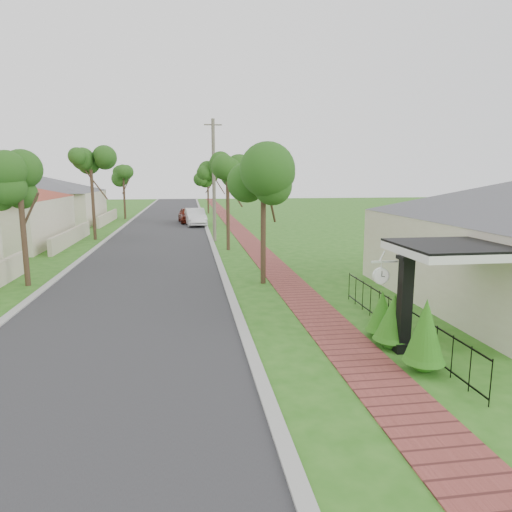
{
  "coord_description": "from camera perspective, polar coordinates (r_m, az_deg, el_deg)",
  "views": [
    {
      "loc": [
        -0.83,
        -11.55,
        4.48
      ],
      "look_at": [
        1.63,
        5.18,
        1.5
      ],
      "focal_mm": 32.0,
      "sensor_mm": 36.0,
      "label": 1
    }
  ],
  "objects": [
    {
      "name": "sidewalk",
      "position": [
        32.12,
        -0.98,
        1.98
      ],
      "size": [
        1.5,
        120.0,
        0.03
      ],
      "primitive_type": "cube",
      "color": "brown",
      "rests_on": "ground"
    },
    {
      "name": "near_tree",
      "position": [
        18.79,
        0.93,
        9.97
      ],
      "size": [
        2.18,
        2.18,
        5.61
      ],
      "color": "#382619",
      "rests_on": "ground"
    },
    {
      "name": "picket_fence",
      "position": [
        13.48,
        17.37,
        -7.49
      ],
      "size": [
        0.03,
        8.02,
        1.0
      ],
      "color": "black",
      "rests_on": "ground"
    },
    {
      "name": "parked_car_red",
      "position": [
        44.61,
        -8.44,
        5.08
      ],
      "size": [
        2.19,
        4.51,
        1.49
      ],
      "primitive_type": "imported",
      "rotation": [
        0.0,
        0.0,
        0.1
      ],
      "color": "#5C180D",
      "rests_on": "ground"
    },
    {
      "name": "ground",
      "position": [
        12.41,
        -4.04,
        -11.18
      ],
      "size": [
        160.0,
        160.0,
        0.0
      ],
      "primitive_type": "plane",
      "color": "#286217",
      "rests_on": "ground"
    },
    {
      "name": "station_clock",
      "position": [
        12.25,
        15.36,
        -2.28
      ],
      "size": [
        0.72,
        0.13,
        0.61
      ],
      "color": "white",
      "rests_on": "ground"
    },
    {
      "name": "street_trees",
      "position": [
        38.45,
        -11.58,
        9.88
      ],
      "size": [
        10.7,
        37.65,
        5.89
      ],
      "color": "#382619",
      "rests_on": "ground"
    },
    {
      "name": "road",
      "position": [
        31.94,
        -12.18,
        1.7
      ],
      "size": [
        7.0,
        120.0,
        0.02
      ],
      "primitive_type": "cube",
      "color": "#28282B",
      "rests_on": "ground"
    },
    {
      "name": "utility_pole",
      "position": [
        31.6,
        -5.29,
        9.41
      ],
      "size": [
        1.2,
        0.24,
        8.24
      ],
      "color": "#6D6555",
      "rests_on": "ground"
    },
    {
      "name": "kerb_right",
      "position": [
        31.9,
        -5.62,
        1.87
      ],
      "size": [
        0.3,
        120.0,
        0.1
      ],
      "primitive_type": "cube",
      "color": "#9E9E99",
      "rests_on": "ground"
    },
    {
      "name": "far_house_grey",
      "position": [
        47.74,
        -25.75,
        6.44
      ],
      "size": [
        15.56,
        15.56,
        4.6
      ],
      "color": "beige",
      "rests_on": "ground"
    },
    {
      "name": "kerb_left",
      "position": [
        32.39,
        -18.63,
        1.52
      ],
      "size": [
        0.3,
        120.0,
        0.1
      ],
      "primitive_type": "cube",
      "color": "#9E9E99",
      "rests_on": "ground"
    },
    {
      "name": "hedge_row",
      "position": [
        12.33,
        17.63,
        -8.21
      ],
      "size": [
        0.93,
        3.18,
        1.85
      ],
      "color": "#1E5A12",
      "rests_on": "ground"
    },
    {
      "name": "parked_car_white",
      "position": [
        41.96,
        -7.59,
        4.83
      ],
      "size": [
        2.07,
        4.81,
        1.54
      ],
      "primitive_type": "imported",
      "rotation": [
        0.0,
        0.0,
        0.1
      ],
      "color": "white",
      "rests_on": "ground"
    },
    {
      "name": "porch_post",
      "position": [
        12.31,
        18.05,
        -6.35
      ],
      "size": [
        0.48,
        0.48,
        2.52
      ],
      "color": "black",
      "rests_on": "ground"
    }
  ]
}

